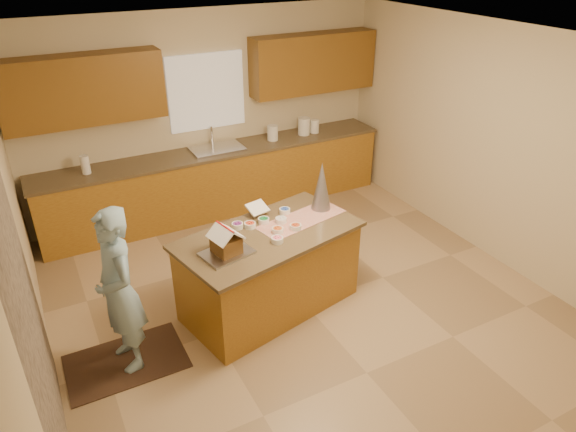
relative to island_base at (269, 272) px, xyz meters
The scene contains 28 objects.
floor 0.57m from the island_base, 23.50° to the right, with size 5.50×5.50×0.00m, color tan.
ceiling 2.30m from the island_base, 23.50° to the right, with size 5.50×5.50×0.00m, color silver.
wall_back 2.78m from the island_base, 82.50° to the left, with size 5.50×5.50×0.00m, color beige.
wall_front 3.06m from the island_base, 83.26° to the right, with size 5.50×5.50×0.00m, color beige.
wall_left 2.35m from the island_base, behind, with size 5.50×5.50×0.00m, color beige.
wall_right 2.99m from the island_base, ahead, with size 5.50×5.50×0.00m, color beige.
stone_accent 2.48m from the island_base, 156.06° to the right, with size 2.50×2.50×0.00m, color gray.
window_curtain 2.87m from the island_base, 82.41° to the left, with size 1.05×0.03×1.00m, color white.
back_counter_base 2.33m from the island_base, 81.53° to the left, with size 4.80×0.60×0.88m, color #A37421.
back_counter_top 2.37m from the island_base, 81.53° to the left, with size 4.85×0.63×0.04m, color brown.
upper_cabinet_left 3.08m from the island_base, 116.51° to the left, with size 1.85×0.35×0.80m, color brown.
upper_cabinet_right 3.41m from the island_base, 51.98° to the left, with size 1.85×0.35×0.80m, color brown.
sink 2.37m from the island_base, 81.53° to the left, with size 0.70×0.45×0.12m, color silver.
faucet 2.58m from the island_base, 82.14° to the left, with size 0.03×0.03×0.28m, color silver.
island_base is the anchor object (origin of this frame).
island_top 0.45m from the island_base, 14.04° to the left, with size 1.82×0.95×0.04m, color brown.
table_runner 0.64m from the island_base, 12.73° to the left, with size 0.97×0.35×0.01m, color #AB250C.
baking_tray 0.72m from the island_base, 162.08° to the right, with size 0.45×0.33×0.02m, color silver.
cookbook 0.68m from the island_base, 81.19° to the left, with size 0.21×0.02×0.17m, color white.
tinsel_tree 1.05m from the island_base, 16.40° to the left, with size 0.21×0.21×0.53m, color #B1B2BE.
rug 1.61m from the island_base, behind, with size 1.06×0.69×0.01m, color black.
boy 1.55m from the island_base, behind, with size 0.57×0.37×1.56m, color #8EB4C9.
canister_a 2.66m from the island_base, 62.80° to the left, with size 0.15×0.15×0.21m, color white.
canister_b 2.92m from the island_base, 53.72° to the left, with size 0.17×0.17×0.25m, color white.
canister_c 3.02m from the island_base, 50.93° to the left, with size 0.13×0.13×0.19m, color white.
paper_towel 2.74m from the island_base, 120.42° to the left, with size 0.11×0.11×0.23m, color white.
gingerbread_house 0.80m from the island_base, 162.08° to the right, with size 0.32×0.32×0.27m.
candy_bowls 0.51m from the island_base, 53.23° to the left, with size 0.68×0.61×0.05m.
Camera 1 is at (-2.25, -3.88, 3.49)m, focal length 32.54 mm.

